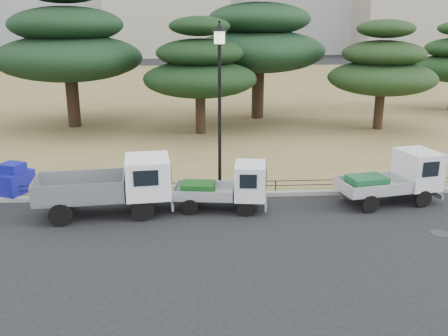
{
  "coord_description": "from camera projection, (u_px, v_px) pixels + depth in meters",
  "views": [
    {
      "loc": [
        -1.12,
        -14.93,
        6.3
      ],
      "look_at": [
        0.0,
        2.0,
        1.3
      ],
      "focal_mm": 40.0,
      "sensor_mm": 36.0,
      "label": 1
    }
  ],
  "objects": [
    {
      "name": "ground",
      "position": [
        228.0,
        224.0,
        16.14
      ],
      "size": [
        220.0,
        220.0,
        0.0
      ],
      "primitive_type": "plane",
      "color": "black"
    },
    {
      "name": "curb",
      "position": [
        223.0,
        195.0,
        18.61
      ],
      "size": [
        120.0,
        0.25,
        0.16
      ],
      "primitive_type": "cube",
      "color": "gray",
      "rests_on": "ground"
    },
    {
      "name": "tarp_pile",
      "position": [
        7.0,
        180.0,
        18.66
      ],
      "size": [
        2.07,
        1.85,
        1.13
      ],
      "rotation": [
        0.0,
        0.0,
        -0.43
      ],
      "color": "#11148B",
      "rests_on": "lawn"
    },
    {
      "name": "pine_west_near",
      "position": [
        68.0,
        43.0,
        29.04
      ],
      "size": [
        8.57,
        8.57,
        8.57
      ],
      "color": "black",
      "rests_on": "lawn"
    },
    {
      "name": "truck_large",
      "position": [
        112.0,
        184.0,
        16.71
      ],
      "size": [
        4.57,
        2.19,
        1.92
      ],
      "rotation": [
        0.0,
        0.0,
        0.11
      ],
      "color": "black",
      "rests_on": "ground"
    },
    {
      "name": "street_lamp",
      "position": [
        220.0,
        81.0,
        17.71
      ],
      "size": [
        0.54,
        0.54,
        6.08
      ],
      "color": "black",
      "rests_on": "lawn"
    },
    {
      "name": "pine_center_right",
      "position": [
        259.0,
        37.0,
        31.67
      ],
      "size": [
        8.48,
        8.48,
        8.99
      ],
      "color": "black",
      "rests_on": "lawn"
    },
    {
      "name": "manhole",
      "position": [
        440.0,
        233.0,
        15.41
      ],
      "size": [
        0.6,
        0.6,
        0.01
      ],
      "primitive_type": "cylinder",
      "color": "#2D2D30",
      "rests_on": "ground"
    },
    {
      "name": "truck_kei_front",
      "position": [
        228.0,
        187.0,
        17.17
      ],
      "size": [
        3.28,
        1.71,
        1.66
      ],
      "rotation": [
        0.0,
        0.0,
        -0.13
      ],
      "color": "black",
      "rests_on": "ground"
    },
    {
      "name": "truck_kei_rear",
      "position": [
        396.0,
        178.0,
        17.82
      ],
      "size": [
        3.76,
        2.16,
        1.85
      ],
      "rotation": [
        0.0,
        0.0,
        0.2
      ],
      "color": "black",
      "rests_on": "ground"
    },
    {
      "name": "pipe_fence",
      "position": [
        223.0,
        184.0,
        18.65
      ],
      "size": [
        38.0,
        0.04,
        0.4
      ],
      "color": "black",
      "rests_on": "lawn"
    },
    {
      "name": "pine_east_near",
      "position": [
        383.0,
        67.0,
        28.7
      ],
      "size": [
        6.21,
        6.21,
        6.28
      ],
      "color": "black",
      "rests_on": "lawn"
    },
    {
      "name": "lawn",
      "position": [
        203.0,
        92.0,
        45.41
      ],
      "size": [
        120.0,
        56.0,
        0.15
      ],
      "primitive_type": "cube",
      "color": "olive",
      "rests_on": "ground"
    },
    {
      "name": "pine_center_left",
      "position": [
        200.0,
        67.0,
        27.5
      ],
      "size": [
        6.33,
        6.33,
        6.44
      ],
      "color": "black",
      "rests_on": "lawn"
    }
  ]
}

